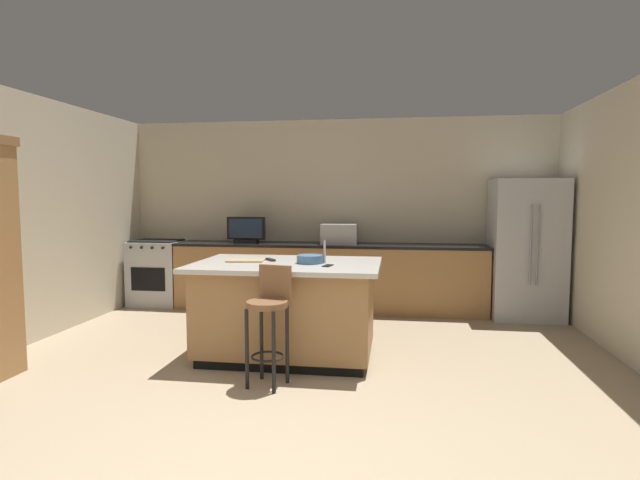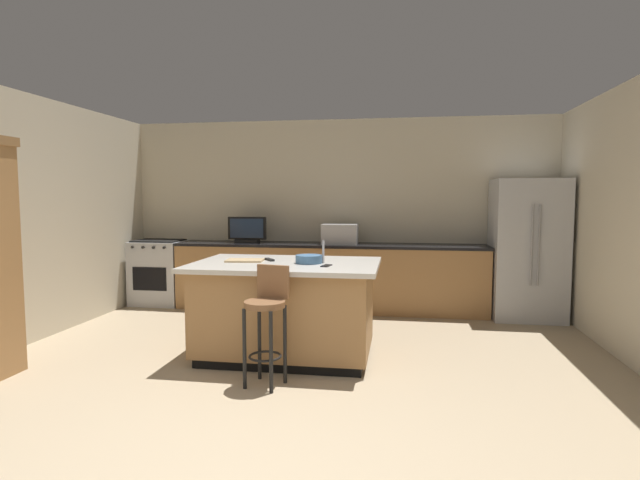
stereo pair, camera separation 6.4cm
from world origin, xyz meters
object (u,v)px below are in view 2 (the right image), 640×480
(fruit_bowl, at_px, (309,259))
(cell_phone, at_px, (326,266))
(kitchen_island, at_px, (286,309))
(cutting_board, at_px, (245,260))
(tv_monitor, at_px, (247,231))
(tv_remote, at_px, (269,260))
(microwave, at_px, (340,234))
(bar_stool_center, at_px, (267,314))
(range_oven, at_px, (159,272))
(refrigerator, at_px, (527,249))

(fruit_bowl, height_order, cell_phone, fruit_bowl)
(kitchen_island, bearing_deg, cutting_board, 177.02)
(tv_monitor, height_order, cell_phone, tv_monitor)
(fruit_bowl, distance_m, cutting_board, 0.65)
(cell_phone, xyz_separation_m, cutting_board, (-0.85, 0.22, 0.01))
(tv_remote, bearing_deg, microwave, 40.73)
(tv_monitor, height_order, tv_remote, tv_monitor)
(kitchen_island, height_order, bar_stool_center, bar_stool_center)
(microwave, bearing_deg, tv_remote, -103.28)
(range_oven, xyz_separation_m, tv_monitor, (1.36, -0.05, 0.62))
(refrigerator, height_order, range_oven, refrigerator)
(microwave, height_order, cell_phone, microwave)
(refrigerator, distance_m, bar_stool_center, 3.89)
(range_oven, xyz_separation_m, microwave, (2.66, 0.00, 0.59))
(fruit_bowl, distance_m, tv_remote, 0.45)
(fruit_bowl, height_order, cutting_board, fruit_bowl)
(refrigerator, xyz_separation_m, tv_remote, (-2.90, -1.92, 0.05))
(microwave, bearing_deg, tv_monitor, -177.73)
(cutting_board, bearing_deg, refrigerator, 32.85)
(bar_stool_center, relative_size, tv_remote, 5.84)
(range_oven, relative_size, tv_remote, 5.54)
(tv_remote, bearing_deg, fruit_bowl, -54.02)
(bar_stool_center, xyz_separation_m, tv_remote, (-0.20, 0.87, 0.34))
(tv_remote, bearing_deg, cell_phone, -62.79)
(refrigerator, xyz_separation_m, range_oven, (-5.09, 0.07, -0.43))
(tv_remote, bearing_deg, tv_monitor, 77.27)
(refrigerator, height_order, tv_monitor, refrigerator)
(kitchen_island, relative_size, bar_stool_center, 1.80)
(bar_stool_center, bearing_deg, tv_remote, 116.94)
(bar_stool_center, height_order, tv_remote, bar_stool_center)
(bar_stool_center, bearing_deg, fruit_bowl, 86.92)
(range_oven, bearing_deg, kitchen_island, -41.47)
(range_oven, xyz_separation_m, cell_phone, (2.81, -2.31, 0.47))
(tv_monitor, xyz_separation_m, fruit_bowl, (1.26, -2.08, -0.12))
(range_oven, bearing_deg, bar_stool_center, -50.11)
(cell_phone, height_order, tv_remote, tv_remote)
(range_oven, bearing_deg, microwave, 0.02)
(kitchen_island, xyz_separation_m, microwave, (0.28, 2.11, 0.58))
(tv_monitor, height_order, fruit_bowl, tv_monitor)
(range_oven, distance_m, bar_stool_center, 3.74)
(microwave, relative_size, tv_remote, 2.82)
(kitchen_island, relative_size, microwave, 3.73)
(microwave, height_order, cutting_board, microwave)
(kitchen_island, distance_m, tv_monitor, 2.38)
(fruit_bowl, relative_size, cell_phone, 1.71)
(range_oven, height_order, cutting_board, cutting_board)
(cell_phone, distance_m, cutting_board, 0.87)
(kitchen_island, bearing_deg, refrigerator, 37.02)
(kitchen_island, bearing_deg, tv_remote, 149.34)
(refrigerator, distance_m, tv_monitor, 3.74)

